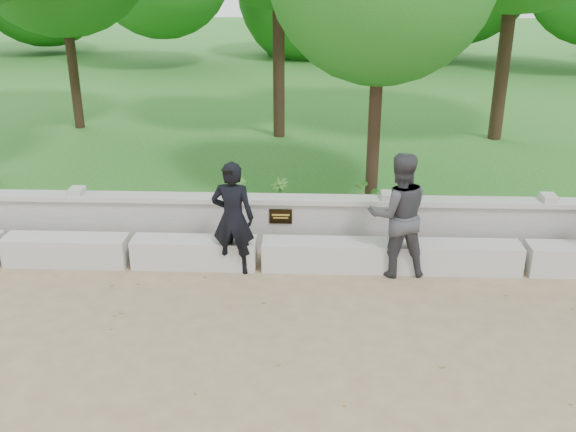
% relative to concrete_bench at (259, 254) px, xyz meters
% --- Properties ---
extents(ground, '(80.00, 80.00, 0.00)m').
position_rel_concrete_bench_xyz_m(ground, '(-0.00, -1.90, -0.22)').
color(ground, '#96805C').
rests_on(ground, ground).
extents(lawn, '(40.00, 22.00, 0.25)m').
position_rel_concrete_bench_xyz_m(lawn, '(-0.00, 12.10, -0.10)').
color(lawn, '#1D6318').
rests_on(lawn, ground).
extents(concrete_bench, '(11.90, 0.45, 0.45)m').
position_rel_concrete_bench_xyz_m(concrete_bench, '(0.00, 0.00, 0.00)').
color(concrete_bench, beige).
rests_on(concrete_bench, ground).
extents(parapet_wall, '(12.50, 0.35, 0.90)m').
position_rel_concrete_bench_xyz_m(parapet_wall, '(0.00, 0.70, 0.24)').
color(parapet_wall, '#BAB7AF').
rests_on(parapet_wall, ground).
extents(man_main, '(0.67, 0.60, 1.74)m').
position_rel_concrete_bench_xyz_m(man_main, '(-0.37, -0.16, 0.65)').
color(man_main, black).
rests_on(man_main, ground).
extents(visitor_left, '(0.99, 0.81, 1.88)m').
position_rel_concrete_bench_xyz_m(visitor_left, '(2.06, -0.10, 0.72)').
color(visitor_left, '#39393D').
rests_on(visitor_left, ground).
extents(shrub_b, '(0.41, 0.43, 0.60)m').
position_rel_concrete_bench_xyz_m(shrub_b, '(-0.50, 1.70, 0.33)').
color(shrub_b, '#3E7B29').
rests_on(shrub_b, lawn).
extents(shrub_c, '(0.74, 0.72, 0.63)m').
position_rel_concrete_bench_xyz_m(shrub_c, '(1.80, 1.40, 0.34)').
color(shrub_c, '#3E7B29').
rests_on(shrub_c, lawn).
extents(shrub_d, '(0.45, 0.45, 0.61)m').
position_rel_concrete_bench_xyz_m(shrub_d, '(0.21, 1.75, 0.33)').
color(shrub_d, '#3E7B29').
rests_on(shrub_d, lawn).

